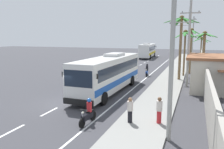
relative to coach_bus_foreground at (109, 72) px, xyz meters
The scene contains 19 objects.
ground_plane 5.79m from the coach_bus_foreground, 110.02° to the right, with size 160.00×160.00×0.00m, color #3A3A3F.
sidewalk_kerb 7.16m from the coach_bus_foreground, 44.61° to the left, with size 3.20×90.00×0.14m, color gray.
lane_markings 9.71m from the coach_bus_foreground, 87.59° to the left, with size 3.91×71.00×0.01m.
boundary_wall 12.45m from the coach_bus_foreground, 45.44° to the left, with size 0.24×60.00×2.57m, color #9E998E.
coach_bus_foreground is the anchor object (origin of this frame).
coach_bus_far_lane 36.24m from the coach_bus_foreground, 95.64° to the left, with size 3.27×11.66×3.59m.
motorcycle_beside_bus 10.24m from the coach_bus_foreground, 80.68° to the left, with size 0.56×1.96×1.62m.
motorcycle_trailing 8.52m from the coach_bus_foreground, 78.10° to the right, with size 0.56×1.96×1.59m.
pedestrian_near_kerb 8.64m from the coach_bus_foreground, 60.79° to the right, with size 0.36×0.36×1.56m.
pedestrian_midwalk 9.19m from the coach_bus_foreground, 50.05° to the right, with size 0.36×0.36×1.63m.
utility_pole_nearest 11.57m from the coach_bus_foreground, 53.14° to the right, with size 2.56×0.24×9.93m.
utility_pole_mid 9.11m from the coach_bus_foreground, 35.98° to the left, with size 3.04×0.24×9.55m.
utility_pole_far 20.22m from the coach_bus_foreground, 71.45° to the left, with size 3.88×0.24×9.62m.
utility_pole_distant 33.68m from the coach_bus_foreground, 78.18° to the left, with size 2.38×0.24×9.40m.
palm_nearest 13.11m from the coach_bus_foreground, 60.36° to the left, with size 2.95×3.19×6.13m.
palm_second 10.72m from the coach_bus_foreground, 53.84° to the left, with size 4.18×3.89×7.72m.
palm_third 12.80m from the coach_bus_foreground, 46.96° to the left, with size 3.06×2.91×5.92m.
palm_fourth 15.88m from the coach_bus_foreground, 63.28° to the left, with size 2.70×2.78×6.42m.
palm_farthest 30.11m from the coach_bus_foreground, 73.38° to the left, with size 3.69×3.30×5.17m.
Camera 1 is at (9.65, -15.38, 5.38)m, focal length 37.05 mm.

